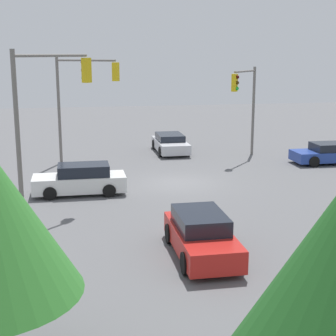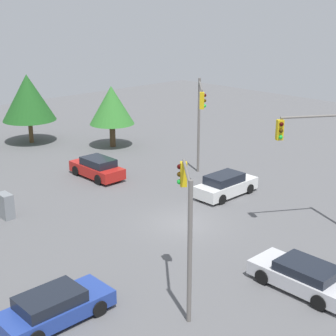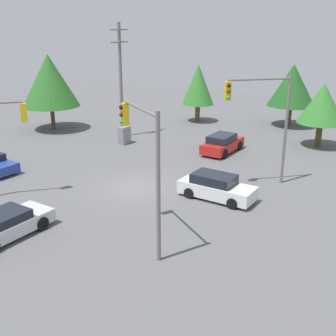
# 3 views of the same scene
# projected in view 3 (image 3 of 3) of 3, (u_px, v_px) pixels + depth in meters

# --- Properties ---
(ground_plane) EXTENTS (80.00, 80.00, 0.00)m
(ground_plane) POSITION_uv_depth(u_px,v_px,m) (134.00, 187.00, 26.25)
(ground_plane) COLOR #5B5B5E
(sedan_silver) EXTENTS (4.52, 2.04, 1.25)m
(sedan_silver) POSITION_uv_depth(u_px,v_px,m) (5.00, 225.00, 19.96)
(sedan_silver) COLOR silver
(sedan_silver) RESTS_ON ground_plane
(sedan_red) EXTENTS (4.37, 1.91, 1.46)m
(sedan_red) POSITION_uv_depth(u_px,v_px,m) (222.00, 144.00, 33.12)
(sedan_red) COLOR red
(sedan_red) RESTS_ON ground_plane
(sedan_white) EXTENTS (1.86, 4.42, 1.46)m
(sedan_white) POSITION_uv_depth(u_px,v_px,m) (216.00, 187.00, 24.34)
(sedan_white) COLOR silver
(sedan_white) RESTS_ON ground_plane
(traffic_signal_cross) EXTENTS (2.39, 3.62, 6.51)m
(traffic_signal_cross) POSITION_uv_depth(u_px,v_px,m) (143.00, 151.00, 18.06)
(traffic_signal_cross) COLOR slate
(traffic_signal_cross) RESTS_ON ground_plane
(traffic_signal_aux) EXTENTS (3.10, 3.03, 6.84)m
(traffic_signal_aux) POSITION_uv_depth(u_px,v_px,m) (264.00, 112.00, 25.18)
(traffic_signal_aux) COLOR slate
(traffic_signal_aux) RESTS_ON ground_plane
(utility_pole_tall) EXTENTS (2.20, 0.28, 9.79)m
(utility_pole_tall) POSITION_uv_depth(u_px,v_px,m) (121.00, 78.00, 36.42)
(utility_pole_tall) COLOR slate
(utility_pole_tall) RESTS_ON ground_plane
(electrical_cabinet) EXTENTS (1.05, 0.60, 1.47)m
(electrical_cabinet) POSITION_uv_depth(u_px,v_px,m) (124.00, 135.00, 35.53)
(electrical_cabinet) COLOR gray
(electrical_cabinet) RESTS_ON ground_plane
(tree_right) EXTENTS (3.80, 3.80, 5.22)m
(tree_right) POSITION_uv_depth(u_px,v_px,m) (322.00, 104.00, 33.75)
(tree_right) COLOR #4C3823
(tree_right) RESTS_ON ground_plane
(tree_corner) EXTENTS (5.35, 5.35, 7.06)m
(tree_corner) POSITION_uv_depth(u_px,v_px,m) (49.00, 81.00, 39.14)
(tree_corner) COLOR #4C3823
(tree_corner) RESTS_ON ground_plane
(tree_left) EXTENTS (4.61, 4.61, 6.02)m
(tree_left) POSITION_uv_depth(u_px,v_px,m) (292.00, 85.00, 40.69)
(tree_left) COLOR brown
(tree_left) RESTS_ON ground_plane
(tree_far) EXTENTS (3.23, 3.23, 5.85)m
(tree_far) POSITION_uv_depth(u_px,v_px,m) (198.00, 85.00, 42.69)
(tree_far) COLOR brown
(tree_far) RESTS_ON ground_plane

